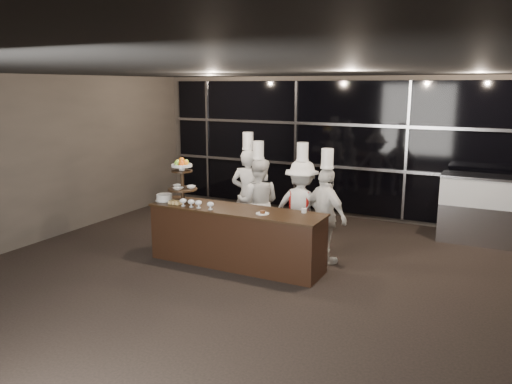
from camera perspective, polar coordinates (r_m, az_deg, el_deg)
The scene contains 14 objects.
room at distance 6.23m, azimuth -2.56°, elevation -0.02°, with size 10.00×10.00×10.00m.
window_wall at distance 10.75m, azimuth 10.53°, elevation 4.94°, with size 8.60×0.10×2.80m.
buffet_counter at distance 7.91m, azimuth -2.28°, elevation -5.12°, with size 2.84×0.74×0.92m.
display_stand at distance 8.23m, azimuth -8.43°, elevation 1.69°, with size 0.48×0.48×0.74m.
compotes at distance 7.89m, azimuth -6.91°, elevation -1.20°, with size 0.62×0.11×0.12m.
layer_cake at distance 8.46m, azimuth -10.42°, elevation -0.62°, with size 0.30×0.30×0.11m.
pastry_squares at distance 8.20m, azimuth -9.22°, elevation -1.17°, with size 0.20×0.13×0.05m.
small_plate at distance 7.47m, azimuth 0.74°, elevation -2.41°, with size 0.20×0.20×0.05m.
chef_cup at distance 7.57m, azimuth 5.51°, elevation -2.12°, with size 0.08×0.08×0.07m, color white.
display_case at distance 9.84m, azimuth 24.42°, elevation -1.45°, with size 1.44×0.63×1.24m.
chef_a at distance 9.03m, azimuth -0.90°, elevation -0.24°, with size 0.70×0.54×2.00m.
chef_b at distance 8.74m, azimuth 0.26°, elevation -1.14°, with size 0.91×0.80×1.88m.
chef_c at distance 8.46m, azimuth 5.22°, elevation -1.64°, with size 1.05×0.63×1.89m.
chef_d at distance 7.97m, azimuth 7.97°, elevation -2.62°, with size 0.98×0.78×1.85m.
Camera 1 is at (3.00, -5.30, 2.81)m, focal length 35.00 mm.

